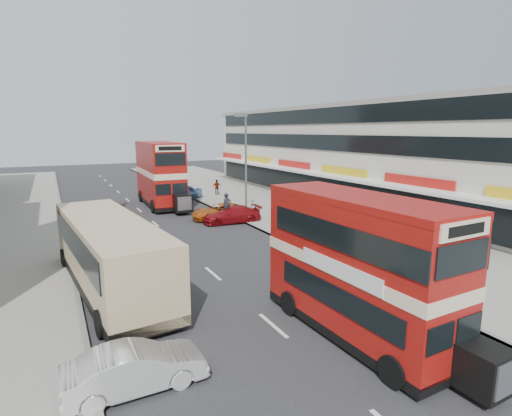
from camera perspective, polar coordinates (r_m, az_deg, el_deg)
ground at (r=13.60m, az=6.82°, el=-19.60°), size 160.00×160.00×0.00m
road_surface at (r=31.18m, az=-14.04°, el=-2.18°), size 12.00×90.00×0.01m
pavement_right at (r=35.70m, az=5.04°, el=-0.14°), size 12.00×90.00×0.15m
kerb_left at (r=30.45m, az=-25.30°, el=-3.09°), size 0.20×90.00×0.16m
kerb_right at (r=33.00m, az=-3.69°, el=-1.03°), size 0.20×90.00×0.16m
commercial_row at (r=41.41m, az=13.10°, el=7.59°), size 9.90×46.20×9.30m
wooded_hill at (r=106.93m, az=32.27°, el=5.54°), size 172.80×230.40×20.00m
street_lamp at (r=30.71m, az=-1.58°, el=6.98°), size 1.00×0.20×8.12m
bus_main at (r=13.96m, az=14.24°, el=-7.97°), size 2.58×8.49×4.66m
bus_second at (r=38.28m, az=-13.38°, el=4.75°), size 3.12×10.34×5.65m
coach at (r=18.71m, az=-19.95°, el=-5.82°), size 3.82×11.19×2.91m
car_left_front at (r=12.07m, az=-16.68°, el=-20.87°), size 3.78×1.37×1.24m
car_right_a at (r=30.45m, az=-3.44°, el=-0.96°), size 4.55×2.26×1.27m
car_right_b at (r=31.69m, az=-5.04°, el=-0.52°), size 4.76×2.58×1.27m
car_right_c at (r=41.37m, az=-10.65°, el=2.17°), size 4.41×1.95×1.47m
pedestrian_near at (r=28.51m, az=4.72°, el=-1.21°), size 0.67×0.56×1.54m
pedestrian_far at (r=43.16m, az=-5.57°, el=2.95°), size 0.98×0.52×1.60m
cyclist at (r=30.46m, az=-4.11°, el=-0.58°), size 0.75×1.59×2.26m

